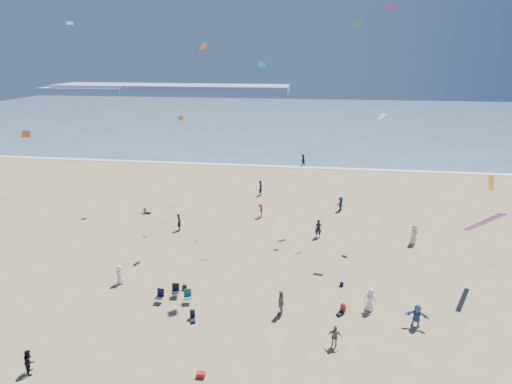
# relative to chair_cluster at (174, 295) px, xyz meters

# --- Properties ---
(ocean) EXTENTS (220.00, 100.00, 0.06)m
(ocean) POSITION_rel_chair_cluster_xyz_m (3.91, 86.89, -0.47)
(ocean) COLOR #476B84
(ocean) RESTS_ON ground
(surf_line) EXTENTS (220.00, 1.20, 0.08)m
(surf_line) POSITION_rel_chair_cluster_xyz_m (3.91, 36.89, -0.46)
(surf_line) COLOR white
(surf_line) RESTS_ON ground
(headland_far) EXTENTS (110.00, 20.00, 3.20)m
(headland_far) POSITION_rel_chair_cluster_xyz_m (-56.09, 161.89, 1.10)
(headland_far) COLOR #7A8EA8
(headland_far) RESTS_ON ground
(headland_near) EXTENTS (40.00, 14.00, 2.00)m
(headland_near) POSITION_rel_chair_cluster_xyz_m (-96.09, 156.89, 0.50)
(headland_near) COLOR #7A8EA8
(headland_near) RESTS_ON ground
(standing_flyers) EXTENTS (25.49, 49.12, 1.94)m
(standing_flyers) POSITION_rel_chair_cluster_xyz_m (9.35, 9.22, 0.37)
(standing_flyers) COLOR black
(standing_flyers) RESTS_ON ground
(seated_group) EXTENTS (21.34, 30.08, 0.84)m
(seated_group) POSITION_rel_chair_cluster_xyz_m (3.66, -1.39, -0.08)
(seated_group) COLOR white
(seated_group) RESTS_ON ground
(chair_cluster) EXTENTS (2.70, 1.47, 1.00)m
(chair_cluster) POSITION_rel_chair_cluster_xyz_m (0.00, 0.00, 0.00)
(chair_cluster) COLOR black
(chair_cluster) RESTS_ON ground
(white_tote) EXTENTS (0.35, 0.20, 0.40)m
(white_tote) POSITION_rel_chair_cluster_xyz_m (-0.15, 0.61, -0.30)
(white_tote) COLOR silver
(white_tote) RESTS_ON ground
(black_backpack) EXTENTS (0.30, 0.22, 0.38)m
(black_backpack) POSITION_rel_chair_cluster_xyz_m (0.29, 1.50, -0.31)
(black_backpack) COLOR black
(black_backpack) RESTS_ON ground
(cooler) EXTENTS (0.45, 0.30, 0.30)m
(cooler) POSITION_rel_chair_cluster_xyz_m (3.76, -6.66, -0.35)
(cooler) COLOR #A21C17
(cooler) RESTS_ON ground
(navy_bag) EXTENTS (0.28, 0.18, 0.34)m
(navy_bag) POSITION_rel_chair_cluster_xyz_m (11.99, 3.57, -0.33)
(navy_bag) COLOR black
(navy_bag) RESTS_ON ground
(kites_aloft) EXTENTS (46.09, 39.66, 28.52)m
(kites_aloft) POSITION_rel_chair_cluster_xyz_m (13.57, 5.28, 14.36)
(kites_aloft) COLOR #EEFF2E
(kites_aloft) RESTS_ON ground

